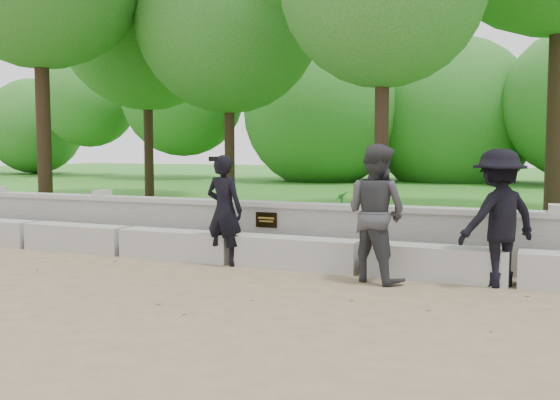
# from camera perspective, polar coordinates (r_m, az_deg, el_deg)

# --- Properties ---
(ground) EXTENTS (80.00, 80.00, 0.00)m
(ground) POSITION_cam_1_polar(r_m,az_deg,el_deg) (7.96, -10.54, -8.02)
(ground) COLOR #937B5A
(ground) RESTS_ON ground
(lawn) EXTENTS (40.00, 22.00, 0.25)m
(lawn) POSITION_cam_1_polar(r_m,az_deg,el_deg) (20.99, 10.88, 0.22)
(lawn) COLOR #256C1B
(lawn) RESTS_ON ground
(concrete_bench) EXTENTS (11.90, 0.45, 0.45)m
(concrete_bench) POSITION_cam_1_polar(r_m,az_deg,el_deg) (9.53, -4.28, -4.46)
(concrete_bench) COLOR beige
(concrete_bench) RESTS_ON ground
(parapet_wall) EXTENTS (12.50, 0.35, 0.90)m
(parapet_wall) POSITION_cam_1_polar(r_m,az_deg,el_deg) (10.12, -2.49, -2.55)
(parapet_wall) COLOR #B5B3AB
(parapet_wall) RESTS_ON ground
(man_main) EXTENTS (0.64, 0.58, 1.65)m
(man_main) POSITION_cam_1_polar(r_m,az_deg,el_deg) (9.34, -5.12, -0.94)
(man_main) COLOR black
(man_main) RESTS_ON ground
(visitor_left) EXTENTS (1.07, 0.97, 1.81)m
(visitor_left) POSITION_cam_1_polar(r_m,az_deg,el_deg) (8.25, 8.77, -1.19)
(visitor_left) COLOR #36363A
(visitor_left) RESTS_ON ground
(visitor_mid) EXTENTS (1.26, 1.25, 1.75)m
(visitor_mid) POSITION_cam_1_polar(r_m,az_deg,el_deg) (8.34, 19.34, -1.54)
(visitor_mid) COLOR black
(visitor_mid) RESTS_ON ground
(tree_far_left) EXTENTS (5.42, 5.42, 8.50)m
(tree_far_left) POSITION_cam_1_polar(r_m,az_deg,el_deg) (20.43, -12.12, 16.75)
(tree_far_left) COLOR #382619
(tree_far_left) RESTS_ON lawn
(tree_center) EXTENTS (4.40, 4.40, 7.06)m
(tree_center) POSITION_cam_1_polar(r_m,az_deg,el_deg) (15.41, -4.72, 17.29)
(tree_center) COLOR #382619
(tree_center) RESTS_ON lawn
(shrub_a) EXTENTS (0.37, 0.34, 0.59)m
(shrub_a) POSITION_cam_1_polar(r_m,az_deg,el_deg) (13.02, -18.21, -0.80)
(shrub_a) COLOR #308D36
(shrub_a) RESTS_ON lawn
(shrub_b) EXTENTS (0.40, 0.39, 0.56)m
(shrub_b) POSITION_cam_1_polar(r_m,az_deg,el_deg) (11.18, -0.82, -1.51)
(shrub_b) COLOR #308D36
(shrub_b) RESTS_ON lawn
(shrub_d) EXTENTS (0.38, 0.41, 0.65)m
(shrub_d) POSITION_cam_1_polar(r_m,az_deg,el_deg) (12.43, 5.66, -0.71)
(shrub_d) COLOR #308D36
(shrub_d) RESTS_ON lawn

